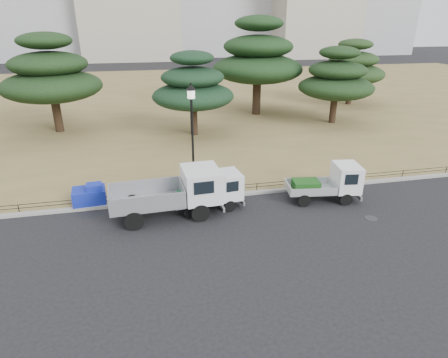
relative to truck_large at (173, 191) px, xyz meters
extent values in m
plane|color=black|center=(2.66, -1.16, -1.25)|extent=(220.00, 220.00, 0.00)
cube|color=olive|center=(2.66, 29.44, -1.18)|extent=(120.00, 56.00, 0.15)
cube|color=gray|center=(2.66, 1.44, -1.17)|extent=(120.00, 0.25, 0.16)
cylinder|color=black|center=(1.17, -0.91, -0.81)|extent=(0.89, 0.22, 0.88)
cylinder|color=black|center=(1.07, 1.02, -0.81)|extent=(0.89, 0.22, 0.88)
cylinder|color=black|center=(-1.86, -1.06, -0.81)|extent=(0.89, 0.22, 0.88)
cylinder|color=black|center=(-1.95, 0.87, -0.81)|extent=(0.89, 0.22, 0.88)
cube|color=#2D2D30|center=(-0.35, -0.02, -0.58)|extent=(4.95, 1.29, 0.15)
cube|color=gray|center=(-1.23, -0.06, -0.08)|extent=(3.50, 2.09, 0.86)
cube|color=silver|center=(1.38, 0.07, 0.25)|extent=(1.80, 2.17, 1.50)
cylinder|color=black|center=(2.72, -0.24, -0.95)|extent=(0.62, 0.23, 0.60)
cylinder|color=black|center=(2.56, 1.08, -0.95)|extent=(0.62, 0.23, 0.60)
cylinder|color=black|center=(0.72, -0.47, -0.95)|extent=(0.62, 0.23, 0.60)
cylinder|color=black|center=(0.57, 0.84, -0.95)|extent=(0.62, 0.23, 0.60)
cube|color=#2D2D30|center=(1.67, 0.31, -0.81)|extent=(3.30, 1.11, 0.14)
cube|color=#B3B5BB|center=(1.09, 0.24, -0.54)|extent=(2.37, 1.61, 0.40)
cube|color=silver|center=(2.81, 0.44, -0.09)|extent=(1.29, 1.60, 1.29)
cube|color=#1B5F39|center=(0.87, 0.21, -0.44)|extent=(1.32, 1.02, 0.44)
cylinder|color=black|center=(8.65, -0.82, -0.93)|extent=(0.66, 0.26, 0.65)
cylinder|color=black|center=(8.85, 0.60, -0.93)|extent=(0.66, 0.26, 0.65)
cylinder|color=black|center=(6.51, -0.51, -0.93)|extent=(0.66, 0.26, 0.65)
cylinder|color=black|center=(6.72, 0.91, -0.93)|extent=(0.66, 0.26, 0.65)
cube|color=#2D2D30|center=(7.72, 0.04, -0.78)|extent=(3.56, 1.29, 0.15)
cube|color=#B5B9BD|center=(7.09, 0.13, -0.49)|extent=(2.59, 1.80, 0.43)
cube|color=silver|center=(8.93, -0.14, -0.02)|extent=(1.43, 1.75, 1.37)
cube|color=#184D16|center=(6.85, 0.16, -0.38)|extent=(1.45, 1.14, 0.47)
cylinder|color=black|center=(1.25, 1.74, -1.02)|extent=(0.44, 0.44, 0.16)
cylinder|color=black|center=(1.25, 1.74, 1.54)|extent=(0.12, 0.12, 4.96)
cylinder|color=white|center=(1.25, 1.74, 4.21)|extent=(0.40, 0.40, 0.40)
cone|color=black|center=(1.25, 1.74, 4.53)|extent=(0.52, 0.52, 0.25)
cylinder|color=black|center=(2.66, 1.59, -0.90)|extent=(38.00, 0.03, 0.03)
cylinder|color=black|center=(2.66, 1.59, -0.72)|extent=(38.00, 0.03, 0.03)
cylinder|color=black|center=(2.66, 1.59, -0.90)|extent=(0.04, 0.04, 0.40)
cube|color=#1729B3|center=(-4.09, 1.97, -0.73)|extent=(1.69, 1.30, 0.74)
cube|color=#1729B3|center=(-3.77, 1.81, -0.20)|extent=(0.80, 0.70, 0.32)
cylinder|color=#2D2D30|center=(9.16, -2.36, -1.25)|extent=(0.60, 0.60, 0.01)
cylinder|color=black|center=(-8.02, 16.41, 0.42)|extent=(0.68, 0.68, 3.04)
ellipsoid|color=black|center=(-8.02, 16.41, 2.63)|extent=(7.81, 7.81, 2.50)
ellipsoid|color=black|center=(-8.02, 16.41, 4.34)|extent=(5.96, 5.96, 1.91)
ellipsoid|color=black|center=(-8.02, 16.41, 6.05)|extent=(4.12, 4.12, 1.32)
cylinder|color=black|center=(2.85, 13.15, 0.17)|extent=(0.57, 0.57, 2.54)
ellipsoid|color=black|center=(2.85, 13.15, 2.01)|extent=(6.41, 6.41, 2.05)
ellipsoid|color=black|center=(2.85, 13.15, 3.44)|extent=(4.89, 4.89, 1.57)
ellipsoid|color=black|center=(2.85, 13.15, 4.87)|extent=(3.38, 3.38, 1.08)
cylinder|color=black|center=(9.87, 19.06, 0.67)|extent=(0.80, 0.80, 3.55)
ellipsoid|color=black|center=(9.87, 19.06, 3.25)|extent=(8.54, 8.54, 2.73)
ellipsoid|color=black|center=(9.87, 19.06, 5.24)|extent=(6.52, 6.52, 2.09)
ellipsoid|color=black|center=(9.87, 19.06, 7.24)|extent=(4.50, 4.50, 1.44)
cylinder|color=black|center=(15.62, 14.30, 0.19)|extent=(0.58, 0.58, 2.58)
ellipsoid|color=black|center=(15.62, 14.30, 2.06)|extent=(6.55, 6.55, 2.09)
ellipsoid|color=black|center=(15.62, 14.30, 3.51)|extent=(5.00, 5.00, 1.60)
ellipsoid|color=black|center=(15.62, 14.30, 4.96)|extent=(3.45, 3.45, 1.10)
cylinder|color=black|center=(21.29, 21.50, 0.23)|extent=(0.60, 0.60, 2.67)
ellipsoid|color=#1D3417|center=(21.29, 21.50, 2.17)|extent=(6.81, 6.81, 2.18)
ellipsoid|color=#1D3417|center=(21.29, 21.50, 3.67)|extent=(5.20, 5.20, 1.66)
ellipsoid|color=#1D3417|center=(21.29, 21.50, 5.17)|extent=(3.59, 3.59, 1.15)
camera|label=1|loc=(-1.03, -16.21, 7.45)|focal=30.00mm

